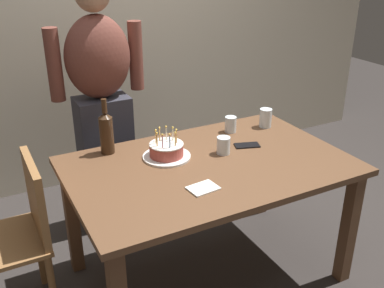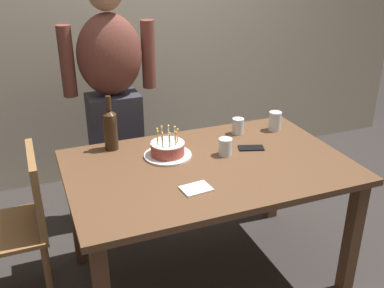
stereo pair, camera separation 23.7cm
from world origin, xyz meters
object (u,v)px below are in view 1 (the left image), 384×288
at_px(water_glass_near, 223,145).
at_px(water_glass_side, 266,118).
at_px(cell_phone, 247,145).
at_px(birthday_cake, 167,151).
at_px(person_man_bearded, 102,104).
at_px(dining_chair, 20,229).
at_px(water_glass_far, 231,124).
at_px(napkin_stack, 203,188).
at_px(wine_bottle, 106,132).

bearing_deg(water_glass_near, water_glass_side, 25.69).
bearing_deg(cell_phone, water_glass_near, -155.09).
height_order(birthday_cake, person_man_bearded, person_man_bearded).
distance_m(water_glass_near, dining_chair, 1.15).
bearing_deg(cell_phone, water_glass_far, 101.17).
relative_size(birthday_cake, person_man_bearded, 0.16).
height_order(water_glass_side, person_man_bearded, person_man_bearded).
bearing_deg(water_glass_far, dining_chair, -174.36).
height_order(person_man_bearded, dining_chair, person_man_bearded).
xyz_separation_m(water_glass_far, water_glass_side, (0.24, -0.03, 0.01)).
relative_size(water_glass_side, cell_phone, 0.83).
height_order(water_glass_far, dining_chair, dining_chair).
distance_m(water_glass_far, person_man_bearded, 0.84).
xyz_separation_m(water_glass_near, cell_phone, (0.17, 0.02, -0.04)).
bearing_deg(dining_chair, birthday_cake, 88.74).
bearing_deg(napkin_stack, water_glass_side, 34.51).
relative_size(water_glass_side, napkin_stack, 0.85).
distance_m(water_glass_side, cell_phone, 0.34).
distance_m(water_glass_side, dining_chair, 1.58).
height_order(birthday_cake, water_glass_side, birthday_cake).
xyz_separation_m(water_glass_side, wine_bottle, (-1.02, 0.10, 0.07)).
bearing_deg(water_glass_near, water_glass_far, 50.52).
height_order(birthday_cake, water_glass_far, birthday_cake).
height_order(napkin_stack, dining_chair, dining_chair).
height_order(water_glass_side, wine_bottle, wine_bottle).
relative_size(birthday_cake, dining_chair, 0.30).
relative_size(birthday_cake, water_glass_side, 2.21).
distance_m(water_glass_side, person_man_bearded, 1.05).
bearing_deg(napkin_stack, wine_bottle, 114.42).
xyz_separation_m(wine_bottle, napkin_stack, (0.28, -0.61, -0.12)).
relative_size(birthday_cake, water_glass_near, 2.71).
bearing_deg(water_glass_far, person_man_bearded, 142.80).
relative_size(birthday_cake, cell_phone, 1.84).
distance_m(wine_bottle, napkin_stack, 0.68).
distance_m(water_glass_side, wine_bottle, 1.02).
bearing_deg(water_glass_side, dining_chair, -176.45).
relative_size(person_man_bearded, dining_chair, 1.90).
bearing_deg(dining_chair, cell_phone, 85.60).
xyz_separation_m(water_glass_near, napkin_stack, (-0.29, -0.29, -0.04)).
relative_size(cell_phone, dining_chair, 0.17).
bearing_deg(person_man_bearded, wine_bottle, 75.70).
bearing_deg(wine_bottle, water_glass_side, -5.51).
bearing_deg(water_glass_side, water_glass_far, 172.22).
bearing_deg(birthday_cake, person_man_bearded, 103.37).
relative_size(water_glass_far, water_glass_side, 0.82).
bearing_deg(water_glass_far, water_glass_near, -129.48).
xyz_separation_m(birthday_cake, wine_bottle, (-0.27, 0.21, 0.09)).
relative_size(water_glass_side, wine_bottle, 0.38).
bearing_deg(water_glass_near, napkin_stack, -134.97).
bearing_deg(water_glass_side, wine_bottle, 174.49).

